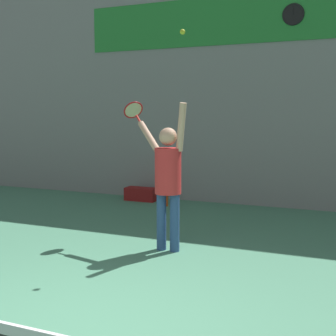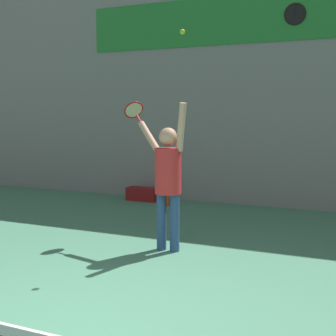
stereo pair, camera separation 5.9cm
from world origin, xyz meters
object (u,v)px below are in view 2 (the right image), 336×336
Objects in this scene: scoreboard_clock at (295,14)px; tennis_racket at (134,111)px; tennis_ball at (182,32)px; tennis_player at (168,175)px; water_bottle at (167,200)px; equipment_bag at (143,194)px.

tennis_racket is (-1.79, -3.05, -1.81)m from scoreboard_clock.
tennis_racket is at bearing 150.51° from tennis_ball.
scoreboard_clock reaches higher than tennis_racket.
tennis_ball is at bearing -18.42° from tennis_player.
tennis_player is at bearing -32.55° from tennis_racket.
scoreboard_clock is 4.31m from water_bottle.
equipment_bag is (-0.73, 0.34, 0.02)m from water_bottle.
equipment_bag is at bearing -172.78° from scoreboard_clock.
tennis_player is 1.86m from tennis_ball.
tennis_ball reaches higher than water_bottle.
tennis_player is at bearing -57.73° from equipment_bag.
tennis_player reaches higher than equipment_bag.
scoreboard_clock is 3.97m from tennis_racket.
tennis_player is 3.21m from water_bottle.
tennis_player is at bearing -65.85° from water_bottle.
tennis_ball is 4.26m from water_bottle.
scoreboard_clock is 1.04× the size of tennis_racket.
tennis_ball is at bearing -62.59° from water_bottle.
equipment_bag is at bearing 122.27° from tennis_player.
tennis_ball reaches higher than equipment_bag.
tennis_player is 3.83m from equipment_bag.
tennis_racket is 0.58× the size of equipment_bag.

